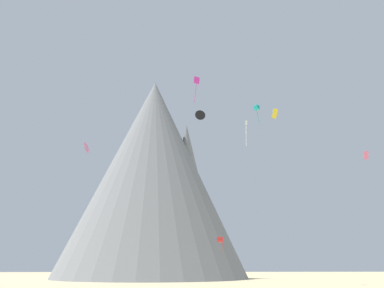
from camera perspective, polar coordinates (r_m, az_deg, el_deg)
rock_massif at (r=125.59m, az=-5.16°, el=-5.14°), size 67.57×67.57×58.07m
kite_yellow_high at (r=69.28m, az=10.97°, el=3.99°), size 0.99×0.48×1.63m
kite_white_mid at (r=69.44m, az=7.24°, el=2.27°), size 0.57×1.12×4.30m
kite_pink_mid at (r=76.65m, az=-13.93°, el=-0.49°), size 1.09×2.06×1.94m
kite_black_high at (r=90.12m, az=1.09°, el=3.85°), size 2.23×0.65×2.21m
kite_magenta_high at (r=73.77m, az=0.58°, el=8.14°), size 1.08×0.65×4.58m
kite_red_low at (r=70.87m, az=3.78°, el=-12.60°), size 1.08×1.06×2.55m
kite_rainbow_mid at (r=59.19m, az=22.18°, el=-1.40°), size 0.60×0.51×1.04m
kite_teal_high at (r=92.86m, az=8.61°, el=4.76°), size 1.34×1.35×4.71m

